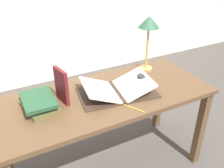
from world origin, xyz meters
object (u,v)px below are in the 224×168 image
Objects in this scene: reading_lamp at (149,26)px; pencil at (134,108)px; open_book at (117,89)px; book_standing_upright at (62,86)px; coffee_mug at (142,81)px; book_stack_tall at (39,103)px.

reading_lamp is 0.73m from pencil.
book_standing_upright is (-0.39, 0.08, 0.09)m from open_book.
book_stack_tall is at bearing 174.59° from coffee_mug.
book_stack_tall is 2.84× the size of coffee_mug.
book_stack_tall is 1.99× the size of pencil.
book_stack_tall is 0.63m from pencil.
reading_lamp reaches higher than coffee_mug.
open_book is 2.42× the size of book_standing_upright.
open_book reaches higher than book_stack_tall.
reading_lamp is (0.80, 0.16, 0.26)m from book_standing_upright.
pencil is at bearing -48.84° from book_standing_upright.
book_stack_tall is at bearing -179.43° from open_book.
coffee_mug reaches higher than pencil.
book_stack_tall reaches higher than pencil.
book_standing_upright is 1.69× the size of pencil.
open_book is 0.60m from reading_lamp.
reading_lamp is (0.97, 0.17, 0.34)m from book_stack_tall.
book_stack_tall is 0.77m from coffee_mug.
coffee_mug is (0.21, 0.00, 0.02)m from open_book.
book_stack_tall is at bearing -170.34° from reading_lamp.
pencil is (-0.21, -0.23, -0.05)m from coffee_mug.
book_stack_tall is (-0.56, 0.07, 0.01)m from open_book.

